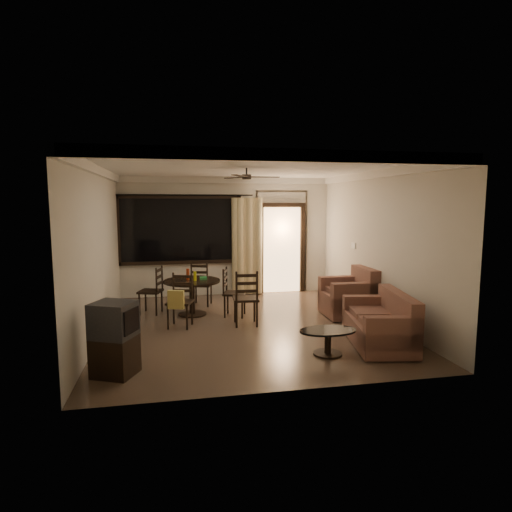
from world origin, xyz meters
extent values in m
plane|color=#7F6651|center=(0.00, 0.00, 0.00)|extent=(5.50, 5.50, 0.00)
plane|color=beige|center=(0.00, 2.75, 1.40)|extent=(5.00, 0.00, 5.00)
plane|color=beige|center=(0.00, -2.75, 1.40)|extent=(5.00, 0.00, 5.00)
plane|color=beige|center=(-2.50, 0.00, 1.40)|extent=(0.00, 5.50, 5.50)
plane|color=beige|center=(2.50, 0.00, 1.40)|extent=(0.00, 5.50, 5.50)
plane|color=white|center=(0.00, 0.00, 2.80)|extent=(5.50, 5.50, 0.00)
cube|color=black|center=(-1.10, 2.72, 1.57)|extent=(2.70, 0.04, 1.45)
cylinder|color=black|center=(-1.00, 2.63, 2.38)|extent=(3.20, 0.03, 0.03)
cube|color=#FFC684|center=(1.35, 2.71, 1.05)|extent=(0.91, 0.03, 2.08)
cube|color=white|center=(2.48, 1.05, 1.30)|extent=(0.02, 0.18, 0.12)
cylinder|color=black|center=(0.00, 0.00, 2.74)|extent=(0.03, 0.03, 0.12)
cylinder|color=black|center=(0.00, 0.00, 2.65)|extent=(0.16, 0.16, 0.08)
cylinder|color=black|center=(-0.93, 0.96, 0.68)|extent=(1.11, 1.11, 0.04)
cylinder|color=black|center=(-0.93, 0.96, 0.34)|extent=(0.11, 0.11, 0.65)
cylinder|color=black|center=(-0.93, 0.96, 0.01)|extent=(0.56, 0.56, 0.03)
cylinder|color=#962A0D|center=(-1.00, 1.03, 0.81)|extent=(0.06, 0.06, 0.22)
cylinder|color=#B7B113|center=(-0.87, 0.89, 0.79)|extent=(0.06, 0.06, 0.18)
cube|color=#28883C|center=(-0.70, 1.00, 0.72)|extent=(0.14, 0.10, 0.05)
cube|color=black|center=(-1.74, 1.21, 0.45)|extent=(0.53, 0.53, 0.04)
cube|color=black|center=(-0.12, 0.71, 0.45)|extent=(0.53, 0.53, 0.04)
cube|color=black|center=(-1.18, 0.15, 0.45)|extent=(0.53, 0.53, 0.04)
cube|color=#C6B855|center=(-1.25, -0.07, 0.55)|extent=(0.29, 0.16, 0.32)
cube|color=black|center=(-0.69, 1.72, 0.45)|extent=(0.53, 0.53, 0.04)
cube|color=black|center=(-2.05, -1.86, 0.25)|extent=(0.64, 0.62, 0.51)
cube|color=black|center=(-2.05, -1.86, 0.73)|extent=(0.64, 0.62, 0.45)
cube|color=black|center=(-1.82, -1.96, 0.73)|extent=(0.17, 0.34, 0.31)
cube|color=#4D2A23|center=(1.82, -1.43, 0.21)|extent=(1.06, 1.64, 0.38)
cube|color=#4D2A23|center=(2.12, -1.49, 0.52)|extent=(0.46, 1.52, 0.62)
cube|color=#4D2A23|center=(1.70, -2.09, 0.40)|extent=(0.82, 0.31, 0.47)
cube|color=#4D2A23|center=(1.94, -0.77, 0.40)|extent=(0.82, 0.31, 0.47)
cube|color=#4D2A23|center=(1.77, -1.43, 0.43)|extent=(0.80, 1.41, 0.11)
cube|color=#4D2A23|center=(2.05, 0.28, 0.24)|extent=(0.94, 0.94, 0.43)
cube|color=#4D2A23|center=(2.40, 0.28, 0.59)|extent=(0.23, 0.92, 0.70)
cube|color=#4D2A23|center=(2.04, -0.08, 0.45)|extent=(0.92, 0.21, 0.54)
cube|color=#4D2A23|center=(2.06, 0.64, 0.45)|extent=(0.92, 0.21, 0.54)
cube|color=#4D2A23|center=(2.00, 0.28, 0.49)|extent=(0.66, 0.72, 0.13)
ellipsoid|color=#131355|center=(2.00, 0.28, 0.60)|extent=(0.39, 0.32, 0.11)
ellipsoid|color=black|center=(0.90, -1.69, 0.36)|extent=(0.85, 0.51, 0.03)
cylinder|color=black|center=(0.90, -1.69, 0.18)|extent=(0.09, 0.09, 0.34)
cylinder|color=black|center=(0.90, -1.69, 0.01)|extent=(0.42, 0.42, 0.03)
cube|color=black|center=(-0.01, 0.06, 0.48)|extent=(0.48, 0.48, 0.04)
camera|label=1|loc=(-1.30, -7.40, 2.21)|focal=30.00mm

